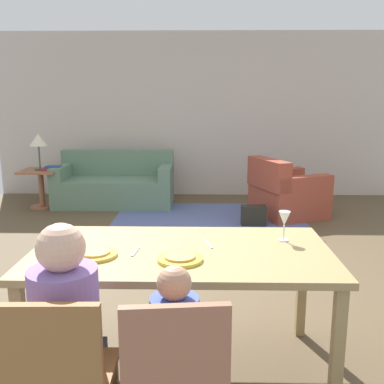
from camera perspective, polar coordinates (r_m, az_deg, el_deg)
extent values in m
cube|color=brown|center=(4.63, 0.49, -8.72)|extent=(6.81, 6.32, 0.02)
cube|color=beige|center=(7.55, 0.81, 9.84)|extent=(6.81, 0.10, 2.70)
cube|color=#9F8552|center=(2.60, -1.37, -7.82)|extent=(1.73, 0.93, 0.04)
cube|color=#9F8552|center=(2.57, -21.09, -18.30)|extent=(0.06, 0.06, 0.72)
cube|color=#9F8552|center=(2.50, 18.19, -19.01)|extent=(0.06, 0.06, 0.72)
cube|color=#9F8552|center=(3.25, -15.65, -11.33)|extent=(0.06, 0.06, 0.72)
cube|color=#9F8552|center=(3.20, 13.93, -11.66)|extent=(0.06, 0.06, 0.72)
cylinder|color=gold|center=(2.55, -12.39, -7.86)|extent=(0.25, 0.25, 0.02)
cylinder|color=#DDA950|center=(2.54, -12.40, -7.54)|extent=(0.17, 0.17, 0.01)
cylinder|color=yellow|center=(2.42, -1.57, -8.61)|extent=(0.25, 0.25, 0.02)
cylinder|color=#D5944E|center=(2.42, -1.57, -8.27)|extent=(0.17, 0.17, 0.01)
cylinder|color=silver|center=(2.81, 11.69, -6.07)|extent=(0.06, 0.06, 0.01)
cylinder|color=silver|center=(2.80, 11.73, -5.14)|extent=(0.01, 0.01, 0.09)
cone|color=silver|center=(2.77, 11.81, -3.36)|extent=(0.07, 0.07, 0.09)
cube|color=silver|center=(2.57, -7.28, -7.61)|extent=(0.03, 0.15, 0.01)
cube|color=silver|center=(2.69, 2.07, -6.66)|extent=(0.06, 0.17, 0.01)
cube|color=brown|center=(2.16, -16.09, -22.03)|extent=(0.43, 0.43, 0.04)
cube|color=brown|center=(1.88, -18.13, -19.34)|extent=(0.42, 0.05, 0.42)
cylinder|color=#8A6BBD|center=(2.08, -16.00, -15.39)|extent=(0.30, 0.30, 0.46)
sphere|color=#E5B295|center=(1.96, -16.54, -6.89)|extent=(0.21, 0.21, 0.21)
cube|color=#965B41|center=(2.08, -2.32, -22.98)|extent=(0.46, 0.46, 0.04)
cube|color=#965B41|center=(1.79, -2.13, -20.41)|extent=(0.42, 0.08, 0.42)
cylinder|color=#4459AE|center=(2.03, -2.25, -17.70)|extent=(0.22, 0.22, 0.33)
sphere|color=tan|center=(1.93, -2.31, -11.64)|extent=(0.15, 0.15, 0.15)
cube|color=#505B8A|center=(6.12, 2.16, -3.42)|extent=(2.60, 1.80, 0.01)
cube|color=slate|center=(6.98, -9.91, 0.06)|extent=(1.78, 0.84, 0.42)
cube|color=slate|center=(7.24, -9.51, 3.79)|extent=(1.78, 0.20, 0.40)
cube|color=slate|center=(7.12, -16.34, 2.52)|extent=(0.18, 0.84, 0.20)
cube|color=slate|center=(6.81, -3.36, 2.58)|extent=(0.18, 0.84, 0.20)
cube|color=#9B422F|center=(6.38, 12.33, -1.14)|extent=(1.10, 1.10, 0.42)
cube|color=#9B422F|center=(6.13, 9.82, 2.33)|extent=(0.50, 0.86, 0.40)
cube|color=#9B422F|center=(6.05, 14.18, 1.06)|extent=(0.85, 0.48, 0.20)
cube|color=#9B422F|center=(6.60, 10.87, 2.09)|extent=(0.85, 0.48, 0.20)
cube|color=#975A3D|center=(7.01, -18.93, 2.60)|extent=(0.56, 0.56, 0.03)
cylinder|color=#975A3D|center=(7.06, -18.77, 0.27)|extent=(0.08, 0.08, 0.55)
cylinder|color=#975A3D|center=(7.12, -18.64, -1.78)|extent=(0.36, 0.36, 0.03)
cylinder|color=#404D34|center=(7.01, -18.94, 2.80)|extent=(0.16, 0.16, 0.02)
cylinder|color=#404D34|center=(6.98, -19.04, 4.26)|extent=(0.02, 0.02, 0.34)
cone|color=beige|center=(6.96, -19.19, 6.38)|extent=(0.26, 0.26, 0.18)
cube|color=maroon|center=(6.92, -17.90, 2.79)|extent=(0.22, 0.16, 0.03)
cube|color=navy|center=(6.96, -17.43, 3.10)|extent=(0.22, 0.16, 0.03)
cube|color=black|center=(5.84, 7.91, -3.01)|extent=(0.32, 0.16, 0.26)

